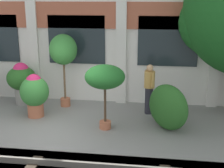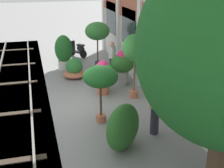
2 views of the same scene
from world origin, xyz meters
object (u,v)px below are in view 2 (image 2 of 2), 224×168
at_px(potted_plant_tall_urn, 97,32).
at_px(scooter_near_curb, 78,49).
at_px(potted_plant_terracotta_small, 135,50).
at_px(resident_by_doorway, 155,107).
at_px(potted_plant_stone_basin, 123,64).
at_px(potted_plant_low_pan, 100,78).
at_px(potted_plant_fluted_column, 64,50).
at_px(resident_watching_tracks, 112,57).
at_px(potted_plant_wide_bowl, 74,70).
at_px(potted_plant_glazed_jar, 103,75).
at_px(topiary_hedge, 123,127).

relative_size(potted_plant_tall_urn, scooter_near_curb, 1.98).
bearing_deg(potted_plant_terracotta_small, resident_by_doorway, -6.25).
distance_m(potted_plant_stone_basin, potted_plant_low_pan, 3.73).
height_order(potted_plant_terracotta_small, potted_plant_fluted_column, potted_plant_terracotta_small).
relative_size(potted_plant_stone_basin, potted_plant_low_pan, 0.80).
bearing_deg(resident_watching_tracks, potted_plant_wide_bowl, 13.92).
relative_size(potted_plant_terracotta_small, scooter_near_curb, 2.19).
xyz_separation_m(resident_by_doorway, resident_watching_tracks, (-5.88, 0.23, -0.03)).
bearing_deg(resident_by_doorway, potted_plant_terracotta_small, -34.43).
bearing_deg(potted_plant_fluted_column, potted_plant_terracotta_small, 26.36).
xyz_separation_m(potted_plant_stone_basin, potted_plant_wide_bowl, (-1.42, -1.90, -0.53)).
bearing_deg(scooter_near_curb, potted_plant_stone_basin, 155.87).
distance_m(potted_plant_glazed_jar, potted_plant_stone_basin, 1.40).
height_order(potted_plant_terracotta_small, resident_watching_tracks, potted_plant_terracotta_small).
bearing_deg(potted_plant_wide_bowl, potted_plant_low_pan, 2.27).
relative_size(resident_by_doorway, resident_watching_tracks, 1.03).
xyz_separation_m(potted_plant_fluted_column, resident_by_doorway, (7.36, 1.88, -0.09)).
xyz_separation_m(potted_plant_glazed_jar, potted_plant_terracotta_small, (0.67, 1.08, 1.12)).
height_order(potted_plant_low_pan, topiary_hedge, potted_plant_low_pan).
bearing_deg(scooter_near_curb, potted_plant_tall_urn, 161.82).
bearing_deg(potted_plant_stone_basin, potted_plant_glazed_jar, -50.56).
bearing_deg(scooter_near_curb, potted_plant_terracotta_small, 152.84).
bearing_deg(potted_plant_glazed_jar, potted_plant_terracotta_small, 58.14).
relative_size(potted_plant_stone_basin, topiary_hedge, 1.09).
xyz_separation_m(potted_plant_fluted_column, topiary_hedge, (7.93, 0.70, -0.31)).
relative_size(potted_plant_tall_urn, potted_plant_fluted_column, 1.32).
bearing_deg(potted_plant_terracotta_small, potted_plant_stone_basin, -180.00).
relative_size(potted_plant_glazed_jar, resident_watching_tracks, 0.87).
xyz_separation_m(potted_plant_stone_basin, potted_plant_terracotta_small, (1.56, 0.00, 1.03)).
bearing_deg(potted_plant_tall_urn, potted_plant_wide_bowl, -43.53).
bearing_deg(resident_by_doorway, potted_plant_glazed_jar, -16.22).
distance_m(potted_plant_glazed_jar, potted_plant_terracotta_small, 1.70).
distance_m(potted_plant_wide_bowl, topiary_hedge, 6.48).
bearing_deg(potted_plant_low_pan, scooter_near_curb, 176.08).
xyz_separation_m(potted_plant_stone_basin, scooter_near_curb, (-4.98, -1.15, -0.47)).
bearing_deg(resident_by_doorway, topiary_hedge, 87.54).
xyz_separation_m(potted_plant_fluted_column, scooter_near_curb, (-2.10, 1.05, -0.54)).
height_order(potted_plant_stone_basin, topiary_hedge, potted_plant_stone_basin).
xyz_separation_m(potted_plant_low_pan, potted_plant_fluted_column, (-6.13, -0.48, -0.54)).
relative_size(potted_plant_terracotta_small, resident_by_doorway, 1.53).
height_order(scooter_near_curb, topiary_hedge, topiary_hedge).
xyz_separation_m(potted_plant_stone_basin, topiary_hedge, (5.04, -1.50, -0.24)).
height_order(potted_plant_glazed_jar, topiary_hedge, potted_plant_glazed_jar).
bearing_deg(resident_watching_tracks, potted_plant_fluted_column, -20.59).
height_order(potted_plant_tall_urn, potted_plant_fluted_column, potted_plant_tall_urn).
xyz_separation_m(scooter_near_curb, resident_watching_tracks, (3.58, 1.07, 0.42)).
bearing_deg(potted_plant_low_pan, potted_plant_tall_urn, 168.46).
distance_m(potted_plant_terracotta_small, potted_plant_fluted_column, 5.05).
bearing_deg(topiary_hedge, potted_plant_stone_basin, 163.45).
height_order(potted_plant_tall_urn, potted_plant_stone_basin, potted_plant_tall_urn).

